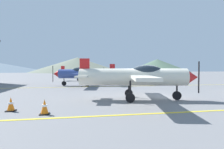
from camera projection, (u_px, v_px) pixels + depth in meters
The scene contains 10 objects.
ground_plane at pixel (145, 96), 12.02m from camera, with size 400.00×400.00×0.00m, color slate.
apron_line_near at pixel (186, 112), 7.49m from camera, with size 80.00×0.16×0.01m, color yellow.
apron_line_far at pixel (119, 86), 19.45m from camera, with size 80.00×0.16×0.01m, color yellow.
airplane_near at pixel (137, 76), 10.64m from camera, with size 7.01×7.96×2.39m.
airplane_mid at pixel (84, 73), 20.28m from camera, with size 7.00×8.00×2.39m.
airplane_far at pixel (82, 72), 29.89m from camera, with size 6.98×8.01×2.39m.
traffic_cone_front at pixel (45, 107), 7.11m from camera, with size 0.36×0.36×0.59m.
traffic_cone_side at pixel (11, 104), 7.67m from camera, with size 0.36×0.36×0.59m.
hill_centerleft at pixel (78, 65), 131.11m from camera, with size 66.45×66.45×10.76m, color slate.
hill_centerright at pixel (157, 66), 164.59m from camera, with size 57.71×57.71×11.58m, color #4C6651.
Camera 1 is at (-4.34, -11.38, 1.71)m, focal length 29.57 mm.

